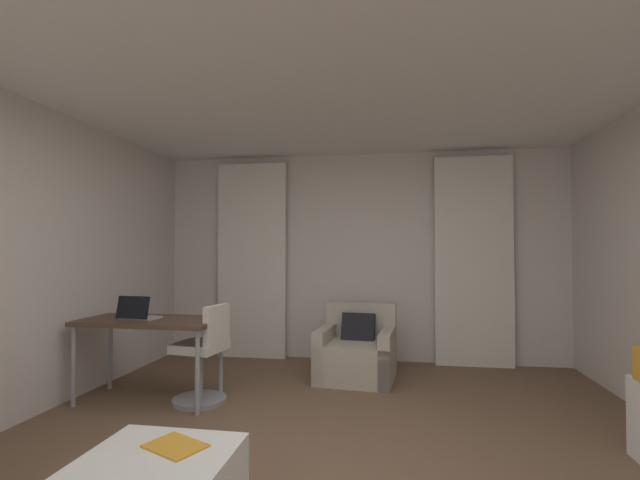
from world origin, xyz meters
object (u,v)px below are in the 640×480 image
Objects in this scene: desk_chair at (204,359)px; magazine_open at (175,446)px; desk at (151,326)px; laptop at (138,314)px; armchair at (357,353)px.

magazine_open is (0.63, -1.72, 0.02)m from desk_chair.
desk is 3.70× the size of laptop.
magazine_open is (1.13, -1.70, -0.27)m from desk.
laptop is at bearing -150.30° from desk.
laptop is (-1.90, -1.06, 0.52)m from armchair.
desk is 2.06m from magazine_open.
magazine_open is at bearing -56.20° from desk.
laptop reaches higher than desk.
armchair reaches higher than desk.
armchair reaches higher than magazine_open.
magazine_open is (-0.68, -2.71, 0.14)m from armchair.
laptop reaches higher than desk_chair.
armchair is at bearing 37.08° from desk_chair.
laptop is at bearing -150.80° from armchair.
laptop reaches higher than armchair.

